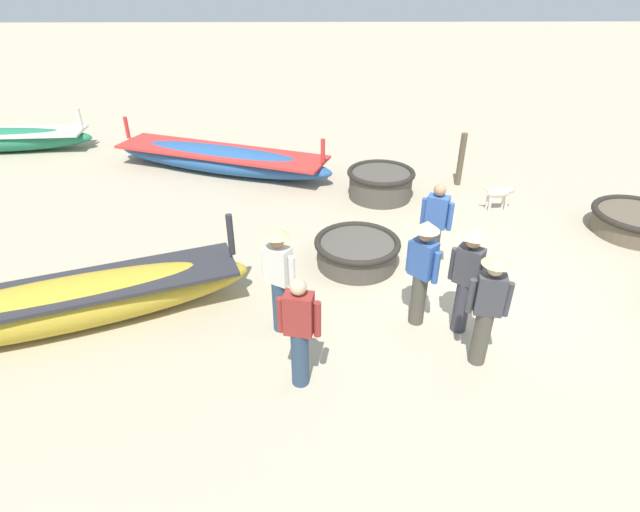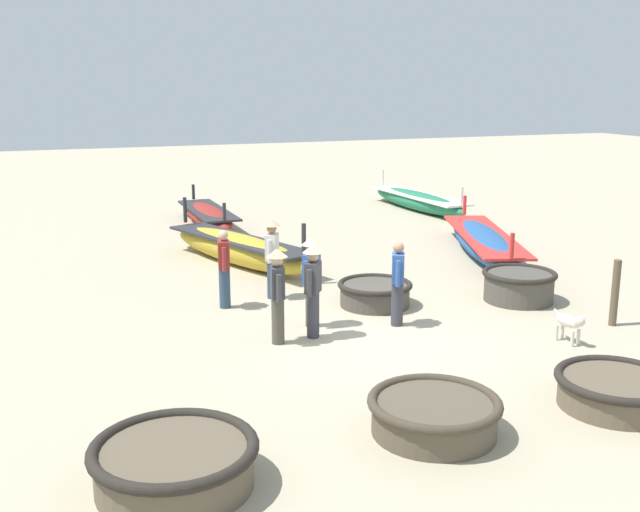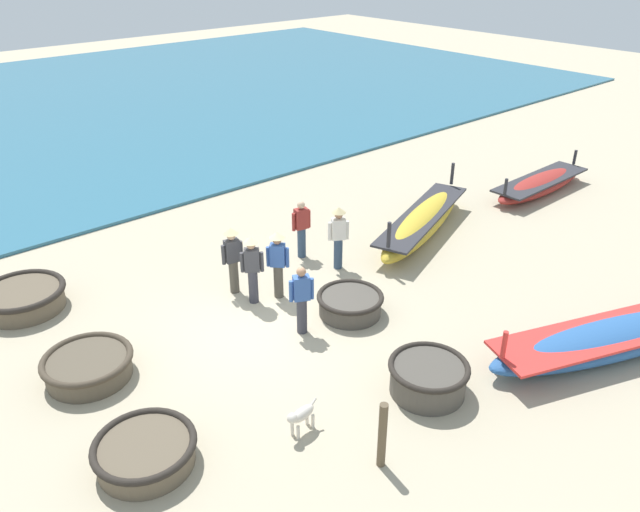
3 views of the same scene
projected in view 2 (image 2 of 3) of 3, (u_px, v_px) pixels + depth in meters
ground_plane at (367, 337)px, 13.19m from camera, size 80.00×80.00×0.00m
coracle_upturned at (434, 414)px, 9.56m from camera, size 1.73×1.73×0.49m
coracle_far_right at (174, 462)px, 8.28m from camera, size 1.89×1.89×0.54m
coracle_weathered at (616, 389)px, 10.32m from camera, size 1.68×1.68×0.47m
coracle_center at (375, 293)px, 14.97m from camera, size 1.50×1.50×0.49m
coracle_beside_post at (519, 285)px, 15.27m from camera, size 1.51×1.51×0.63m
long_boat_red_hull at (484, 242)px, 19.32m from camera, size 3.16×5.94×1.13m
long_boat_blue_hull at (208, 215)px, 23.33m from camera, size 1.12×4.51×1.00m
long_boat_white_hull at (418, 201)px, 25.94m from camera, size 1.35×5.58×1.14m
long_boat_ochre_hull at (239, 248)px, 18.31m from camera, size 2.75×5.35×1.37m
fisherman_standing_right at (313, 285)px, 12.97m from camera, size 0.38×0.44×1.67m
fisherman_crouching at (224, 267)px, 14.71m from camera, size 0.28×0.52×1.57m
fisherman_by_coracle at (398, 282)px, 13.63m from camera, size 0.35×0.48×1.57m
fisherman_hauling at (278, 290)px, 12.66m from camera, size 0.36×0.52×1.67m
fisherman_standing_left at (272, 253)px, 15.33m from camera, size 0.36×0.47×1.67m
fisherman_with_hat at (311, 276)px, 13.56m from camera, size 0.41×0.39×1.67m
dog at (570, 323)px, 12.79m from camera, size 0.26×0.68×0.55m
mooring_post_mid_beach at (615, 293)px, 13.68m from camera, size 0.14×0.14×1.24m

